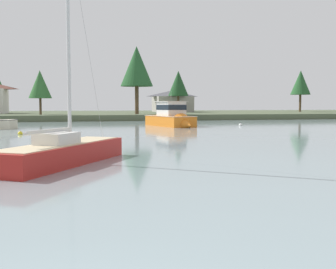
{
  "coord_description": "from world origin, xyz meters",
  "views": [
    {
      "loc": [
        0.35,
        -4.57,
        2.91
      ],
      "look_at": [
        6.79,
        21.34,
        0.98
      ],
      "focal_mm": 44.13,
      "sensor_mm": 36.0,
      "label": 1
    }
  ],
  "objects_px": {
    "mooring_buoy_yellow": "(20,134)",
    "mooring_buoy_red": "(45,142)",
    "mooring_buoy_white": "(240,125)",
    "sailboat_red": "(62,159)",
    "cruiser_orange": "(173,120)"
  },
  "relations": [
    {
      "from": "mooring_buoy_white",
      "to": "mooring_buoy_red",
      "type": "xyz_separation_m",
      "value": [
        -25.3,
        -20.4,
        -0.02
      ]
    },
    {
      "from": "cruiser_orange",
      "to": "mooring_buoy_yellow",
      "type": "relative_size",
      "value": 21.59
    },
    {
      "from": "sailboat_red",
      "to": "mooring_buoy_red",
      "type": "height_order",
      "value": "sailboat_red"
    },
    {
      "from": "cruiser_orange",
      "to": "mooring_buoy_white",
      "type": "relative_size",
      "value": 21.25
    },
    {
      "from": "cruiser_orange",
      "to": "mooring_buoy_red",
      "type": "xyz_separation_m",
      "value": [
        -15.61,
        -20.75,
        -0.76
      ]
    },
    {
      "from": "mooring_buoy_red",
      "to": "sailboat_red",
      "type": "bearing_deg",
      "value": -83.73
    },
    {
      "from": "mooring_buoy_yellow",
      "to": "mooring_buoy_white",
      "type": "bearing_deg",
      "value": 20.88
    },
    {
      "from": "mooring_buoy_red",
      "to": "mooring_buoy_white",
      "type": "bearing_deg",
      "value": 38.87
    },
    {
      "from": "mooring_buoy_red",
      "to": "mooring_buoy_yellow",
      "type": "bearing_deg",
      "value": 106.21
    },
    {
      "from": "mooring_buoy_white",
      "to": "mooring_buoy_red",
      "type": "height_order",
      "value": "mooring_buoy_white"
    },
    {
      "from": "cruiser_orange",
      "to": "mooring_buoy_yellow",
      "type": "xyz_separation_m",
      "value": [
        -18.42,
        -11.07,
        -0.74
      ]
    },
    {
      "from": "mooring_buoy_yellow",
      "to": "mooring_buoy_red",
      "type": "bearing_deg",
      "value": -73.79
    },
    {
      "from": "cruiser_orange",
      "to": "sailboat_red",
      "type": "bearing_deg",
      "value": -113.25
    },
    {
      "from": "sailboat_red",
      "to": "mooring_buoy_white",
      "type": "height_order",
      "value": "sailboat_red"
    },
    {
      "from": "mooring_buoy_white",
      "to": "mooring_buoy_red",
      "type": "bearing_deg",
      "value": -141.13
    }
  ]
}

